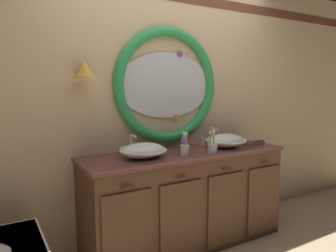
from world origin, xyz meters
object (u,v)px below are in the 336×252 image
soap_dispenser (184,145)px  folded_hand_towel (254,142)px  toothbrush_holder_left (185,149)px  toothbrush_holder_right (212,147)px  sink_basin_right (226,140)px  sink_basin_left (143,150)px

soap_dispenser → folded_hand_towel: size_ratio=0.81×
toothbrush_holder_left → toothbrush_holder_right: bearing=-9.6°
toothbrush_holder_left → folded_hand_towel: bearing=4.9°
sink_basin_right → soap_dispenser: bearing=177.7°
sink_basin_left → folded_hand_towel: (1.25, -0.02, -0.04)m
soap_dispenser → toothbrush_holder_right: bearing=-40.1°
sink_basin_right → toothbrush_holder_left: bearing=-169.7°
soap_dispenser → sink_basin_left: bearing=-177.4°
sink_basin_left → soap_dispenser: bearing=2.6°
sink_basin_right → toothbrush_holder_right: toothbrush_holder_right is taller
folded_hand_towel → sink_basin_left: bearing=179.0°
toothbrush_holder_right → folded_hand_towel: bearing=10.9°
soap_dispenser → toothbrush_holder_left: bearing=-121.4°
sink_basin_right → soap_dispenser: size_ratio=2.55×
sink_basin_left → toothbrush_holder_left: bearing=-15.9°
soap_dispenser → sink_basin_right: bearing=-2.3°
sink_basin_left → toothbrush_holder_left: toothbrush_holder_left is taller
sink_basin_left → folded_hand_towel: sink_basin_left is taller
toothbrush_holder_left → folded_hand_towel: toothbrush_holder_left is taller
soap_dispenser → folded_hand_towel: (0.83, -0.04, -0.05)m
toothbrush_holder_left → folded_hand_towel: size_ratio=1.07×
sink_basin_right → toothbrush_holder_right: (-0.28, -0.14, -0.01)m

